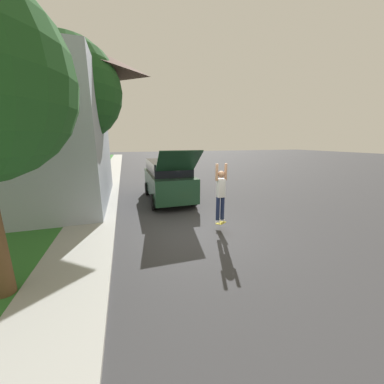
{
  "coord_description": "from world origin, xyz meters",
  "views": [
    {
      "loc": [
        -2.19,
        -6.58,
        3.15
      ],
      "look_at": [
        0.3,
        1.39,
        1.15
      ],
      "focal_mm": 20.0,
      "sensor_mm": 36.0,
      "label": 1
    }
  ],
  "objects_px": {
    "suv_parked": "(168,179)",
    "lawn_tree_far": "(70,91)",
    "skateboarder": "(221,192)",
    "skateboard": "(220,223)",
    "car_down_street": "(167,167)"
  },
  "relations": [
    {
      "from": "suv_parked",
      "to": "lawn_tree_far",
      "type": "bearing_deg",
      "value": 172.9
    },
    {
      "from": "lawn_tree_far",
      "to": "skateboarder",
      "type": "relative_size",
      "value": 3.95
    },
    {
      "from": "lawn_tree_far",
      "to": "skateboard",
      "type": "height_order",
      "value": "lawn_tree_far"
    },
    {
      "from": "lawn_tree_far",
      "to": "car_down_street",
      "type": "bearing_deg",
      "value": 55.94
    },
    {
      "from": "lawn_tree_far",
      "to": "car_down_street",
      "type": "relative_size",
      "value": 1.71
    },
    {
      "from": "lawn_tree_far",
      "to": "suv_parked",
      "type": "bearing_deg",
      "value": -7.1
    },
    {
      "from": "car_down_street",
      "to": "skateboarder",
      "type": "xyz_separation_m",
      "value": [
        -0.85,
        -14.32,
        0.86
      ]
    },
    {
      "from": "skateboard",
      "to": "car_down_street",
      "type": "bearing_deg",
      "value": 86.82
    },
    {
      "from": "suv_parked",
      "to": "car_down_street",
      "type": "distance_m",
      "value": 9.65
    },
    {
      "from": "lawn_tree_far",
      "to": "car_down_street",
      "type": "height_order",
      "value": "lawn_tree_far"
    },
    {
      "from": "suv_parked",
      "to": "skateboard",
      "type": "distance_m",
      "value": 4.94
    },
    {
      "from": "lawn_tree_far",
      "to": "skateboarder",
      "type": "distance_m",
      "value": 8.43
    },
    {
      "from": "car_down_street",
      "to": "lawn_tree_far",
      "type": "bearing_deg",
      "value": -124.06
    },
    {
      "from": "lawn_tree_far",
      "to": "skateboard",
      "type": "xyz_separation_m",
      "value": [
        5.25,
        -5.33,
        -5.04
      ]
    },
    {
      "from": "car_down_street",
      "to": "skateboard",
      "type": "relative_size",
      "value": 5.92
    }
  ]
}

